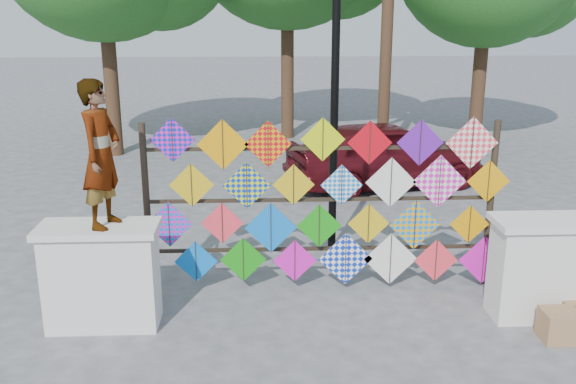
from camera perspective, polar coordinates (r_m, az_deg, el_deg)
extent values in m
plane|color=gray|center=(8.27, 3.32, -10.63)|extent=(80.00, 80.00, 0.00)
cube|color=white|center=(8.02, -16.20, -7.46)|extent=(1.30, 0.55, 1.20)
cube|color=white|center=(7.79, -16.57, -3.14)|extent=(1.40, 0.65, 0.08)
cube|color=white|center=(8.54, 22.00, -6.54)|extent=(1.30, 0.55, 1.20)
cube|color=white|center=(8.32, 22.46, -2.47)|extent=(1.40, 0.65, 0.08)
cylinder|color=black|center=(8.66, -12.43, -1.49)|extent=(0.09, 0.09, 2.30)
cylinder|color=black|center=(9.07, 17.53, -1.05)|extent=(0.09, 0.09, 2.30)
cube|color=black|center=(8.77, 2.86, -5.05)|extent=(4.60, 0.04, 0.04)
cube|color=black|center=(8.53, 2.92, -0.67)|extent=(4.60, 0.04, 0.04)
cube|color=black|center=(8.36, 2.99, 3.92)|extent=(4.60, 0.04, 0.04)
cube|color=#E615B9|center=(8.30, -10.25, 4.58)|extent=(0.58, 0.01, 0.58)
cube|color=black|center=(8.29, -10.26, 4.56)|extent=(0.01, 0.01, 0.57)
cube|color=orange|center=(8.26, -5.82, 4.22)|extent=(0.66, 0.01, 0.66)
cube|color=black|center=(8.25, -5.82, 4.20)|extent=(0.01, 0.01, 0.65)
cube|color=orange|center=(8.24, -1.79, 4.28)|extent=(0.61, 0.01, 0.61)
cube|color=black|center=(8.23, -1.79, 4.27)|extent=(0.01, 0.01, 0.60)
cube|color=#CADD09|center=(8.27, 3.11, 4.69)|extent=(0.58, 0.01, 0.58)
cube|color=black|center=(8.26, 3.12, 4.67)|extent=(0.01, 0.01, 0.57)
cube|color=red|center=(8.36, 7.28, 4.37)|extent=(0.58, 0.01, 0.58)
cube|color=black|center=(8.35, 7.30, 4.35)|extent=(0.01, 0.01, 0.57)
cube|color=#6216A8|center=(8.50, 11.67, 4.31)|extent=(0.61, 0.01, 0.61)
cube|color=black|center=(8.49, 11.69, 4.30)|extent=(0.01, 0.01, 0.60)
cube|color=#FA3646|center=(8.69, 16.04, 4.21)|extent=(0.69, 0.01, 0.69)
cube|color=black|center=(8.68, 16.07, 4.19)|extent=(0.01, 0.01, 0.68)
cube|color=gold|center=(8.38, -8.57, 0.61)|extent=(0.58, 0.01, 0.58)
cube|color=black|center=(8.37, -8.58, 0.59)|extent=(0.01, 0.01, 0.57)
cube|color=#CADD09|center=(8.34, -3.69, 0.57)|extent=(0.63, 0.01, 0.63)
cube|color=black|center=(8.33, -3.69, 0.55)|extent=(0.01, 0.01, 0.62)
cube|color=gold|center=(8.35, 0.50, 0.64)|extent=(0.55, 0.01, 0.55)
cube|color=black|center=(8.33, 0.50, 0.62)|extent=(0.01, 0.01, 0.54)
cube|color=white|center=(8.40, 4.78, 0.61)|extent=(0.55, 0.01, 0.55)
cube|color=black|center=(8.39, 4.79, 0.59)|extent=(0.01, 0.01, 0.54)
cube|color=white|center=(8.50, 9.14, 0.85)|extent=(0.67, 0.01, 0.67)
cube|color=black|center=(8.49, 9.15, 0.82)|extent=(0.01, 0.01, 0.66)
cube|color=white|center=(8.65, 13.31, 0.92)|extent=(0.71, 0.01, 0.71)
cube|color=black|center=(8.64, 13.33, 0.90)|extent=(0.01, 0.01, 0.70)
cube|color=orange|center=(8.86, 17.39, 0.91)|extent=(0.57, 0.01, 0.57)
cube|color=black|center=(8.84, 17.41, 0.89)|extent=(0.01, 0.01, 0.56)
cube|color=#E615B9|center=(8.53, -10.52, -2.85)|extent=(0.62, 0.01, 0.62)
cube|color=black|center=(8.52, -10.53, -2.88)|extent=(0.01, 0.01, 0.61)
cube|color=#FA3646|center=(8.46, -5.86, -2.78)|extent=(0.56, 0.01, 0.56)
cube|color=black|center=(8.45, -5.86, -2.80)|extent=(0.01, 0.01, 0.55)
cube|color=blue|center=(8.47, -1.53, -3.20)|extent=(0.69, 0.01, 0.69)
cube|color=black|center=(8.46, -1.53, -3.23)|extent=(0.01, 0.01, 0.68)
cube|color=#169111|center=(8.50, 2.79, -3.03)|extent=(0.60, 0.01, 0.60)
cube|color=black|center=(8.49, 2.80, -3.05)|extent=(0.01, 0.01, 0.59)
cube|color=gold|center=(8.58, 7.16, -2.80)|extent=(0.55, 0.01, 0.55)
cube|color=black|center=(8.57, 7.18, -2.82)|extent=(0.01, 0.01, 0.54)
cube|color=blue|center=(8.71, 11.20, -2.89)|extent=(0.69, 0.01, 0.69)
cube|color=black|center=(8.70, 11.22, -2.91)|extent=(0.01, 0.01, 0.68)
cube|color=orange|center=(8.92, 15.83, -2.77)|extent=(0.53, 0.01, 0.53)
cube|color=black|center=(8.90, 15.85, -2.80)|extent=(0.01, 0.01, 0.52)
cube|color=blue|center=(8.64, -8.18, -6.14)|extent=(0.57, 0.01, 0.57)
cube|color=black|center=(8.63, -8.18, -6.17)|extent=(0.01, 0.01, 0.56)
cube|color=#169111|center=(8.59, -3.99, -6.01)|extent=(0.61, 0.01, 0.61)
cube|color=black|center=(8.58, -4.00, -6.04)|extent=(0.01, 0.01, 0.60)
cube|color=#E615B9|center=(8.61, 0.61, -6.13)|extent=(0.59, 0.01, 0.59)
cube|color=black|center=(8.60, 0.61, -6.16)|extent=(0.01, 0.01, 0.57)
cube|color=white|center=(8.67, 5.13, -5.95)|extent=(0.73, 0.01, 0.73)
cube|color=black|center=(8.66, 5.14, -5.98)|extent=(0.01, 0.01, 0.72)
cube|color=white|center=(8.77, 9.09, -5.90)|extent=(0.73, 0.01, 0.73)
cube|color=black|center=(8.76, 9.10, -5.93)|extent=(0.01, 0.01, 0.71)
cube|color=#FA3646|center=(8.93, 13.00, -5.94)|extent=(0.60, 0.01, 0.60)
cube|color=black|center=(8.92, 13.02, -5.97)|extent=(0.01, 0.01, 0.59)
cube|color=#E615B9|center=(9.12, 16.97, -5.80)|extent=(0.68, 0.01, 0.68)
cube|color=black|center=(9.11, 16.99, -5.82)|extent=(0.01, 0.01, 0.67)
cylinder|color=#4F2F21|center=(16.83, -15.46, 9.64)|extent=(0.36, 0.36, 3.85)
cylinder|color=#4F2F21|center=(18.41, -0.05, 11.19)|extent=(0.36, 0.36, 4.12)
cylinder|color=#4F2F21|center=(17.90, 16.61, 9.48)|extent=(0.36, 0.36, 3.58)
cylinder|color=#4F2F21|center=(15.64, 8.72, 12.59)|extent=(0.28, 0.28, 5.50)
imported|color=#99999E|center=(7.52, -16.31, 3.24)|extent=(0.55, 0.70, 1.70)
imported|color=#500D14|center=(13.68, 8.62, 3.41)|extent=(4.47, 2.67, 1.42)
cylinder|color=black|center=(9.53, 4.13, 6.38)|extent=(0.12, 0.12, 4.20)
cube|color=#9F744D|center=(8.20, 22.95, -10.87)|extent=(0.41, 0.36, 0.36)
cube|color=#9F744D|center=(8.66, 24.12, -9.60)|extent=(0.40, 0.37, 0.34)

